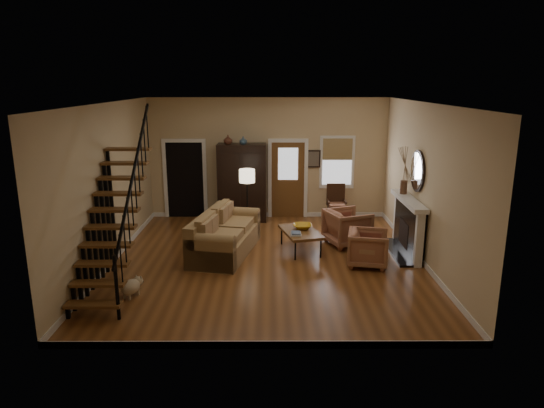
{
  "coord_description": "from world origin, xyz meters",
  "views": [
    {
      "loc": [
        0.07,
        -9.7,
        3.72
      ],
      "look_at": [
        0.1,
        0.4,
        1.15
      ],
      "focal_mm": 32.0,
      "sensor_mm": 36.0,
      "label": 1
    }
  ],
  "objects_px": {
    "armchair_left": "(368,248)",
    "armchair_right": "(347,227)",
    "armoire": "(242,183)",
    "floor_lamp": "(247,203)",
    "side_chair": "(337,204)",
    "sofa": "(225,234)",
    "coffee_table": "(300,241)"
  },
  "relations": [
    {
      "from": "armoire",
      "to": "armchair_left",
      "type": "distance_m",
      "value": 4.44
    },
    {
      "from": "sofa",
      "to": "side_chair",
      "type": "xyz_separation_m",
      "value": [
        2.78,
        2.46,
        0.06
      ]
    },
    {
      "from": "coffee_table",
      "to": "side_chair",
      "type": "relative_size",
      "value": 1.21
    },
    {
      "from": "sofa",
      "to": "coffee_table",
      "type": "relative_size",
      "value": 1.94
    },
    {
      "from": "coffee_table",
      "to": "armoire",
      "type": "bearing_deg",
      "value": 119.89
    },
    {
      "from": "armchair_right",
      "to": "side_chair",
      "type": "relative_size",
      "value": 0.9
    },
    {
      "from": "sofa",
      "to": "coffee_table",
      "type": "distance_m",
      "value": 1.69
    },
    {
      "from": "coffee_table",
      "to": "armchair_right",
      "type": "distance_m",
      "value": 1.21
    },
    {
      "from": "coffee_table",
      "to": "armchair_right",
      "type": "xyz_separation_m",
      "value": [
        1.12,
        0.42,
        0.18
      ]
    },
    {
      "from": "floor_lamp",
      "to": "side_chair",
      "type": "relative_size",
      "value": 1.63
    },
    {
      "from": "armchair_left",
      "to": "armoire",
      "type": "bearing_deg",
      "value": 50.72
    },
    {
      "from": "coffee_table",
      "to": "armchair_left",
      "type": "relative_size",
      "value": 1.51
    },
    {
      "from": "armoire",
      "to": "side_chair",
      "type": "distance_m",
      "value": 2.61
    },
    {
      "from": "armoire",
      "to": "side_chair",
      "type": "bearing_deg",
      "value": -4.48
    },
    {
      "from": "armchair_left",
      "to": "armchair_right",
      "type": "distance_m",
      "value": 1.33
    },
    {
      "from": "sofa",
      "to": "armchair_left",
      "type": "height_order",
      "value": "sofa"
    },
    {
      "from": "sofa",
      "to": "floor_lamp",
      "type": "distance_m",
      "value": 1.41
    },
    {
      "from": "armoire",
      "to": "armchair_right",
      "type": "height_order",
      "value": "armoire"
    },
    {
      "from": "coffee_table",
      "to": "armchair_right",
      "type": "height_order",
      "value": "armchair_right"
    },
    {
      "from": "armoire",
      "to": "sofa",
      "type": "distance_m",
      "value": 2.74
    },
    {
      "from": "armchair_right",
      "to": "armoire",
      "type": "bearing_deg",
      "value": 30.14
    },
    {
      "from": "armoire",
      "to": "side_chair",
      "type": "relative_size",
      "value": 2.06
    },
    {
      "from": "coffee_table",
      "to": "armchair_left",
      "type": "bearing_deg",
      "value": -33.57
    },
    {
      "from": "armchair_right",
      "to": "side_chair",
      "type": "xyz_separation_m",
      "value": [
        -0.01,
        1.88,
        0.09
      ]
    },
    {
      "from": "armoire",
      "to": "coffee_table",
      "type": "distance_m",
      "value": 3.0
    },
    {
      "from": "armoire",
      "to": "floor_lamp",
      "type": "height_order",
      "value": "armoire"
    },
    {
      "from": "floor_lamp",
      "to": "side_chair",
      "type": "bearing_deg",
      "value": 26.54
    },
    {
      "from": "coffee_table",
      "to": "armchair_left",
      "type": "distance_m",
      "value": 1.62
    },
    {
      "from": "floor_lamp",
      "to": "side_chair",
      "type": "height_order",
      "value": "floor_lamp"
    },
    {
      "from": "sofa",
      "to": "side_chair",
      "type": "height_order",
      "value": "side_chair"
    },
    {
      "from": "armchair_right",
      "to": "side_chair",
      "type": "distance_m",
      "value": 1.89
    },
    {
      "from": "armoire",
      "to": "side_chair",
      "type": "xyz_separation_m",
      "value": [
        2.55,
        -0.2,
        -0.54
      ]
    }
  ]
}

